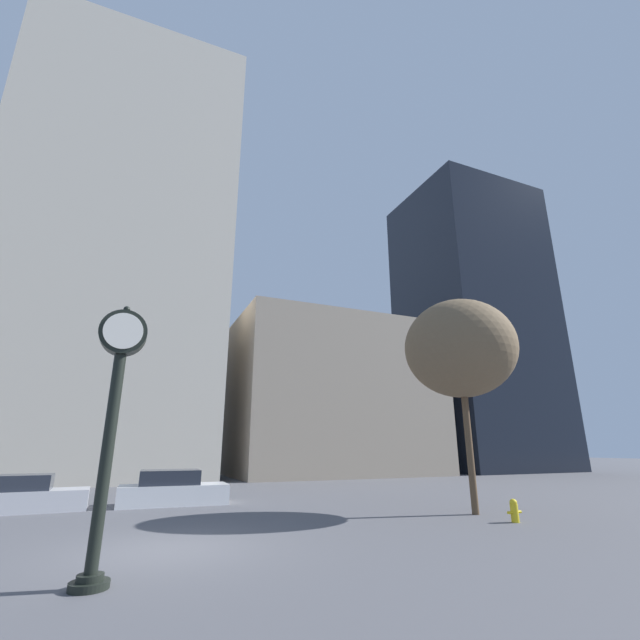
{
  "coord_description": "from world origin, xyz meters",
  "views": [
    {
      "loc": [
        -1.0,
        -10.97,
        2.16
      ],
      "look_at": [
        8.29,
        10.8,
        9.26
      ],
      "focal_mm": 24.0,
      "sensor_mm": 36.0,
      "label": 1
    }
  ],
  "objects_px": {
    "fire_hydrant_near": "(514,510)",
    "street_clock": "(115,399)",
    "car_silver": "(14,497)",
    "bare_tree": "(460,348)",
    "car_white": "(173,490)"
  },
  "relations": [
    {
      "from": "street_clock",
      "to": "bare_tree",
      "type": "relative_size",
      "value": 0.62
    },
    {
      "from": "street_clock",
      "to": "fire_hydrant_near",
      "type": "bearing_deg",
      "value": 10.54
    },
    {
      "from": "car_silver",
      "to": "bare_tree",
      "type": "relative_size",
      "value": 0.61
    },
    {
      "from": "fire_hydrant_near",
      "to": "bare_tree",
      "type": "xyz_separation_m",
      "value": [
        0.05,
        1.74,
        5.42
      ]
    },
    {
      "from": "street_clock",
      "to": "car_white",
      "type": "xyz_separation_m",
      "value": [
        2.12,
        10.6,
        -2.46
      ]
    },
    {
      "from": "car_silver",
      "to": "bare_tree",
      "type": "bearing_deg",
      "value": -27.72
    },
    {
      "from": "car_white",
      "to": "fire_hydrant_near",
      "type": "distance_m",
      "value": 12.53
    },
    {
      "from": "car_silver",
      "to": "bare_tree",
      "type": "distance_m",
      "value": 16.88
    },
    {
      "from": "car_silver",
      "to": "car_white",
      "type": "bearing_deg",
      "value": -2.47
    },
    {
      "from": "car_silver",
      "to": "fire_hydrant_near",
      "type": "distance_m",
      "value": 16.81
    },
    {
      "from": "street_clock",
      "to": "fire_hydrant_near",
      "type": "relative_size",
      "value": 7.12
    },
    {
      "from": "fire_hydrant_near",
      "to": "street_clock",
      "type": "bearing_deg",
      "value": -169.46
    },
    {
      "from": "fire_hydrant_near",
      "to": "bare_tree",
      "type": "bearing_deg",
      "value": 88.51
    },
    {
      "from": "fire_hydrant_near",
      "to": "bare_tree",
      "type": "height_order",
      "value": "bare_tree"
    },
    {
      "from": "car_silver",
      "to": "street_clock",
      "type": "bearing_deg",
      "value": -76.19
    }
  ]
}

